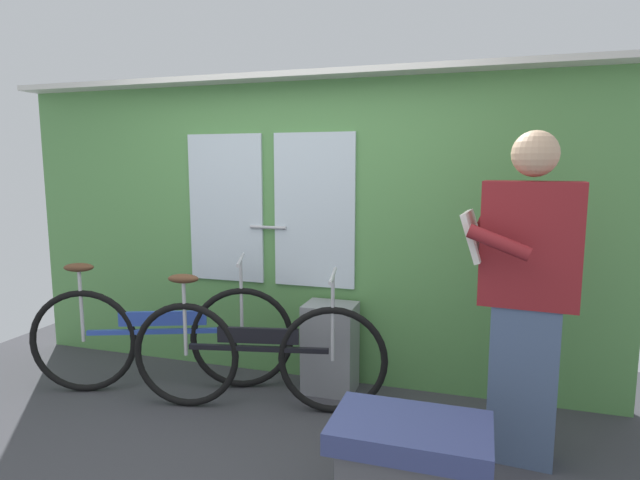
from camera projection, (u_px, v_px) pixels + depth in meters
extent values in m
cube|color=#38383D|center=(213.00, 470.00, 2.76)|extent=(5.51, 4.22, 0.04)
cube|color=#56934C|center=(297.00, 233.00, 3.85)|extent=(4.51, 0.08, 2.16)
cube|color=silver|center=(226.00, 208.00, 3.94)|extent=(0.60, 0.02, 1.10)
cube|color=silver|center=(314.00, 211.00, 3.73)|extent=(0.60, 0.02, 1.10)
cylinder|color=#B2B2B7|center=(268.00, 227.00, 3.83)|extent=(0.28, 0.02, 0.02)
cube|color=silver|center=(291.00, 76.00, 3.60)|extent=(4.51, 0.28, 0.04)
torus|color=black|center=(242.00, 338.00, 3.70)|extent=(0.69, 0.30, 0.73)
torus|color=black|center=(84.00, 341.00, 3.63)|extent=(0.69, 0.30, 0.73)
cube|color=#2D4CB2|center=(163.00, 331.00, 3.65)|extent=(0.98, 0.40, 0.03)
cube|color=#2D4CB2|center=(163.00, 318.00, 3.64)|extent=(0.57, 0.24, 0.10)
cylinder|color=#B7B7BC|center=(81.00, 305.00, 3.59)|extent=(0.02, 0.02, 0.52)
ellipsoid|color=brown|center=(79.00, 267.00, 3.55)|extent=(0.22, 0.16, 0.06)
cylinder|color=#B7B7BC|center=(241.00, 299.00, 3.66)|extent=(0.02, 0.02, 0.56)
cylinder|color=#B7B7BC|center=(241.00, 260.00, 3.62)|extent=(0.18, 0.42, 0.02)
torus|color=black|center=(333.00, 360.00, 3.31)|extent=(0.69, 0.19, 0.70)
torus|color=black|center=(186.00, 355.00, 3.40)|extent=(0.69, 0.19, 0.70)
cube|color=black|center=(258.00, 349.00, 3.35)|extent=(0.89, 0.22, 0.03)
cube|color=black|center=(258.00, 336.00, 3.34)|extent=(0.52, 0.14, 0.10)
cylinder|color=#B7B7BC|center=(185.00, 317.00, 3.37)|extent=(0.02, 0.02, 0.51)
ellipsoid|color=brown|center=(183.00, 279.00, 3.33)|extent=(0.21, 0.13, 0.06)
cylinder|color=#B7B7BC|center=(333.00, 318.00, 3.27)|extent=(0.02, 0.02, 0.55)
cylinder|color=#B7B7BC|center=(333.00, 276.00, 3.23)|extent=(0.11, 0.44, 0.02)
cube|color=slate|center=(522.00, 384.00, 2.77)|extent=(0.35, 0.21, 0.85)
cube|color=maroon|center=(530.00, 244.00, 2.66)|extent=(0.49, 0.24, 0.64)
sphere|color=tan|center=(535.00, 154.00, 2.60)|extent=(0.23, 0.23, 0.23)
cube|color=silver|center=(473.00, 235.00, 2.76)|extent=(0.14, 0.35, 0.26)
cylinder|color=maroon|center=(499.00, 242.00, 2.51)|extent=(0.31, 0.09, 0.17)
cylinder|color=maroon|center=(504.00, 232.00, 2.91)|extent=(0.31, 0.09, 0.17)
cube|color=gray|center=(330.00, 348.00, 3.65)|extent=(0.35, 0.28, 0.62)
cube|color=#3D477F|center=(410.00, 432.00, 2.32)|extent=(0.70, 0.44, 0.10)
cube|color=slate|center=(409.00, 479.00, 2.35)|extent=(0.60, 0.36, 0.35)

